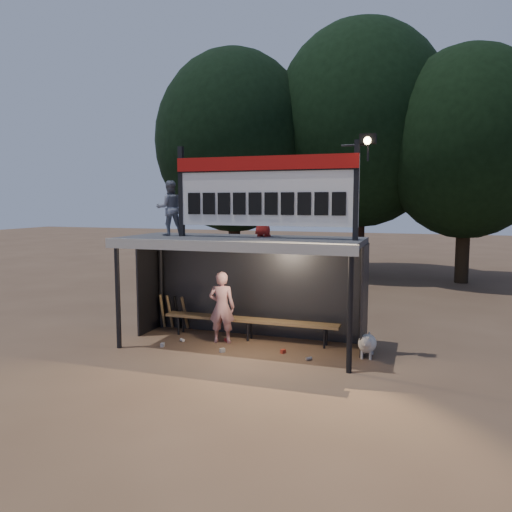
{
  "coord_description": "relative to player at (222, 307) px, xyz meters",
  "views": [
    {
      "loc": [
        3.59,
        -9.66,
        3.07
      ],
      "look_at": [
        0.2,
        0.4,
        1.9
      ],
      "focal_mm": 35.0,
      "sensor_mm": 36.0,
      "label": 1
    }
  ],
  "objects": [
    {
      "name": "tree_right",
      "position": [
        5.51,
        10.33,
        4.41
      ],
      "size": [
        6.08,
        6.08,
        8.72
      ],
      "color": "black",
      "rests_on": "ground"
    },
    {
      "name": "bench",
      "position": [
        0.51,
        0.38,
        -0.35
      ],
      "size": [
        4.0,
        0.35,
        0.48
      ],
      "color": "olive",
      "rests_on": "ground"
    },
    {
      "name": "litter",
      "position": [
        0.33,
        -0.42,
        -0.75
      ],
      "size": [
        3.25,
        0.9,
        0.08
      ],
      "color": "#BA331F",
      "rests_on": "ground"
    },
    {
      "name": "tree_mid",
      "position": [
        1.51,
        11.33,
        5.38
      ],
      "size": [
        7.22,
        7.22,
        10.36
      ],
      "color": "black",
      "rests_on": "ground"
    },
    {
      "name": "player",
      "position": [
        0.0,
        0.0,
        0.0
      ],
      "size": [
        0.62,
        0.46,
        1.57
      ],
      "primitive_type": "imported",
      "rotation": [
        0.0,
        0.0,
        3.29
      ],
      "color": "silver",
      "rests_on": "ground"
    },
    {
      "name": "bats",
      "position": [
        -1.53,
        0.65,
        -0.35
      ],
      "size": [
        0.67,
        0.35,
        0.84
      ],
      "color": "#9E7D49",
      "rests_on": "ground"
    },
    {
      "name": "dog",
      "position": [
        3.12,
        -0.06,
        -0.5
      ],
      "size": [
        0.36,
        0.81,
        0.49
      ],
      "color": "white",
      "rests_on": "ground"
    },
    {
      "name": "scoreboard_assembly",
      "position": [
        1.06,
        -0.18,
        2.54
      ],
      "size": [
        4.1,
        0.27,
        1.99
      ],
      "color": "black",
      "rests_on": "dugout_shelter"
    },
    {
      "name": "dugout_shelter",
      "position": [
        0.51,
        0.07,
        1.06
      ],
      "size": [
        5.1,
        2.08,
        2.32
      ],
      "color": "#3E3E41",
      "rests_on": "ground"
    },
    {
      "name": "child_b",
      "position": [
        0.86,
        0.28,
        2.0
      ],
      "size": [
        0.51,
        0.39,
        0.93
      ],
      "primitive_type": "imported",
      "rotation": [
        0.0,
        0.0,
        2.91
      ],
      "color": "#A91E1A",
      "rests_on": "dugout_shelter"
    },
    {
      "name": "tree_left",
      "position": [
        -3.49,
        9.83,
        4.73
      ],
      "size": [
        6.46,
        6.46,
        9.27
      ],
      "color": "#2F1D15",
      "rests_on": "ground"
    },
    {
      "name": "ground",
      "position": [
        0.51,
        -0.17,
        -0.78
      ],
      "size": [
        80.0,
        80.0,
        0.0
      ],
      "primitive_type": "plane",
      "color": "brown",
      "rests_on": "ground"
    },
    {
      "name": "child_a",
      "position": [
        -1.18,
        -0.09,
        2.13
      ],
      "size": [
        0.74,
        0.71,
        1.19
      ],
      "primitive_type": "imported",
      "rotation": [
        0.0,
        0.0,
        3.79
      ],
      "color": "gray",
      "rests_on": "dugout_shelter"
    }
  ]
}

